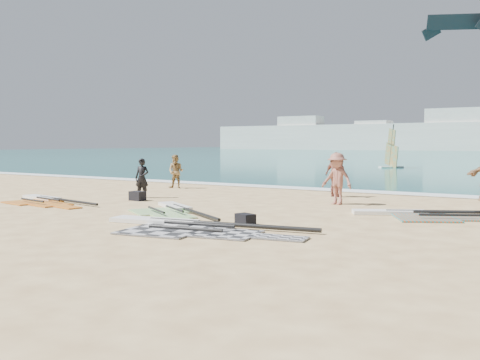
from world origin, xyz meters
The scene contains 15 objects.
ground centered at (0.00, 0.00, 0.00)m, with size 300.00×300.00×0.00m, color #DFC282.
surf_line centered at (0.00, 12.30, 0.00)m, with size 300.00×1.20×0.04m, color white.
far_town centered at (-15.72, 150.00, 4.49)m, with size 160.00×8.00×12.00m.
rig_grey centered at (0.90, -0.49, 0.05)m, with size 6.27×2.94×0.20m.
rig_green centered at (-1.56, 1.97, 0.05)m, with size 4.42×3.70×0.19m.
rig_orange centered at (5.85, 5.45, 0.05)m, with size 5.47×3.73×0.20m.
rig_red centered at (-7.69, 1.60, 0.05)m, with size 5.05×2.38×0.20m.
gear_bag_near centered at (-5.02, 3.96, 0.18)m, with size 0.58×0.42×0.37m, color black.
gear_bag_far centered at (1.96, 0.93, 0.16)m, with size 0.53×0.37×0.32m, color black.
person_wetsuit centered at (-5.59, 4.84, 0.82)m, with size 0.60×0.39×1.65m, color black.
beachgoer_left centered at (-7.41, 9.25, 0.85)m, with size 0.82×0.64×1.69m, color #997746.
beachgoer_mid centered at (2.18, 6.97, 0.96)m, with size 1.24×0.71×1.92m, color #995B4B.
beachgoer_back centered at (1.06, 9.59, 0.95)m, with size 1.12×0.46×1.90m, color #A25C4B.
windsurfer_left centered at (-4.79, 36.49, 1.19)m, with size 2.03×2.00×3.98m.
kitesurf_kite centered at (-1.35, 46.80, 14.34)m, with size 6.72×3.57×2.40m.
Camera 1 is at (9.85, -11.61, 2.30)m, focal length 40.00 mm.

